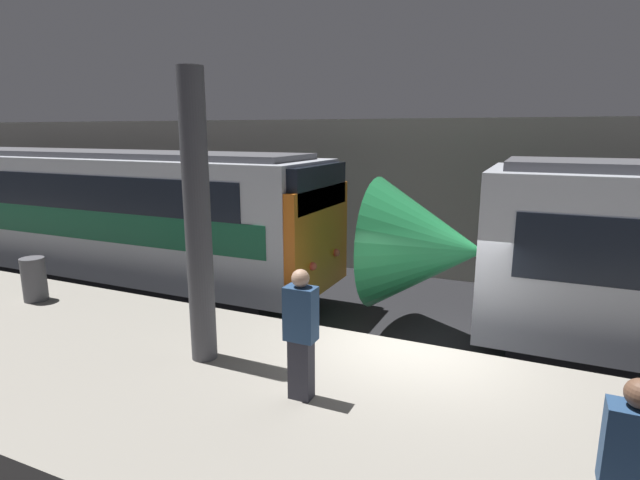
% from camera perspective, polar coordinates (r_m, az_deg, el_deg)
% --- Properties ---
extents(ground_plane, '(120.00, 120.00, 0.00)m').
position_cam_1_polar(ground_plane, '(8.58, 10.49, -17.69)').
color(ground_plane, black).
extents(platform, '(40.00, 4.48, 1.03)m').
position_cam_1_polar(platform, '(6.47, 5.50, -23.12)').
color(platform, gray).
rests_on(platform, ground).
extents(station_rear_barrier, '(50.00, 0.15, 4.61)m').
position_cam_1_polar(station_rear_barrier, '(14.64, 17.61, 4.10)').
color(station_rear_barrier, '#B2AD9E').
rests_on(station_rear_barrier, ground).
extents(support_pillar_near, '(0.37, 0.37, 4.06)m').
position_cam_1_polar(support_pillar_near, '(7.07, -13.81, 2.18)').
color(support_pillar_near, '#47474C').
rests_on(support_pillar_near, platform).
extents(train_boxy, '(19.46, 2.91, 3.75)m').
position_cam_1_polar(train_boxy, '(17.28, -30.47, 2.89)').
color(train_boxy, black).
rests_on(train_boxy, ground).
extents(person_waiting, '(0.38, 0.24, 1.65)m').
position_cam_1_polar(person_waiting, '(6.12, -2.20, -10.43)').
color(person_waiting, '#2D2D38').
rests_on(person_waiting, platform).
extents(person_walking, '(0.38, 0.24, 1.59)m').
position_cam_1_polar(person_walking, '(4.49, 31.75, -22.06)').
color(person_walking, '#2D2D38').
rests_on(person_walking, platform).
extents(trash_bin, '(0.44, 0.44, 0.85)m').
position_cam_1_polar(trash_bin, '(11.15, -29.87, -3.91)').
color(trash_bin, '#4C4C51').
rests_on(trash_bin, platform).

